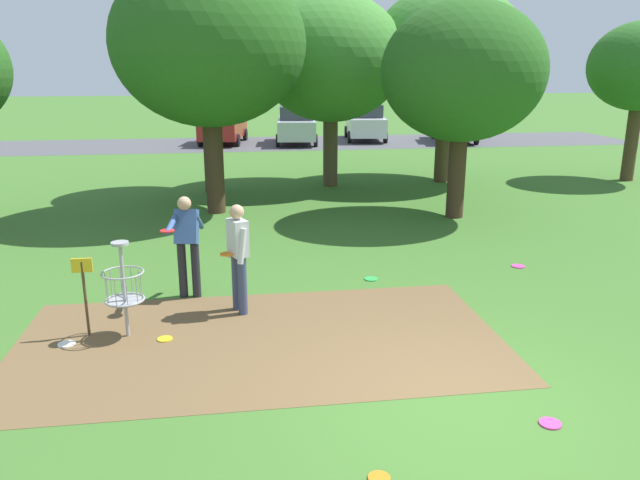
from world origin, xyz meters
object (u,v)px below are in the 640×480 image
tree_near_left (206,62)px  tree_mid_center (209,44)px  frisbee_by_tee (165,339)px  tree_mid_right (331,59)px  tree_near_right (463,72)px  parked_car_rightmost (455,123)px  frisbee_far_right (67,344)px  parked_car_center_left (297,125)px  tree_far_left (448,54)px  player_foreground_watching (187,240)px  player_throwing (238,252)px  frisbee_mid_grass (518,266)px  disc_golf_basket (119,286)px  parked_car_leftmost (223,125)px  frisbee_near_basket (371,279)px  frisbee_far_left (550,423)px  frisbee_scattered_a (379,478)px  parked_car_center_right (365,122)px

tree_near_left → tree_mid_center: 2.79m
frisbee_by_tee → tree_mid_right: tree_mid_right is taller
tree_near_left → tree_mid_right: size_ratio=0.91×
tree_near_right → parked_car_rightmost: bearing=69.8°
frisbee_far_right → tree_near_right: 10.79m
parked_car_center_left → tree_far_left: bearing=-72.0°
player_foreground_watching → player_throwing: bearing=-43.4°
frisbee_far_right → tree_mid_center: (1.92, 7.80, 4.21)m
frisbee_mid_grass → parked_car_rightmost: 20.75m
disc_golf_basket → player_throwing: player_throwing is taller
tree_mid_center → frisbee_by_tee: bearing=-94.3°
disc_golf_basket → parked_car_leftmost: (1.29, 22.88, 0.17)m
player_throwing → frisbee_near_basket: (2.36, 1.17, -0.96)m
player_throwing → tree_mid_center: tree_mid_center is taller
disc_golf_basket → player_throwing: bearing=21.9°
player_throwing → frisbee_mid_grass: bearing=15.6°
player_foreground_watching → parked_car_leftmost: bearing=88.8°
tree_near_left → parked_car_center_left: size_ratio=1.22×
tree_near_right → disc_golf_basket: bearing=-139.1°
frisbee_far_left → tree_mid_right: tree_mid_right is taller
frisbee_far_right → parked_car_leftmost: 23.17m
disc_golf_basket → frisbee_by_tee: size_ratio=6.53×
player_foreground_watching → tree_mid_right: size_ratio=0.29×
frisbee_scattered_a → tree_mid_center: (-1.67, 11.21, 4.21)m
tree_mid_right → parked_car_rightmost: bearing=53.3°
disc_golf_basket → frisbee_scattered_a: size_ratio=6.66×
frisbee_near_basket → tree_near_right: (3.17, 4.39, 3.55)m
parked_car_leftmost → player_foreground_watching: bearing=-91.2°
player_foreground_watching → tree_mid_center: tree_mid_center is taller
tree_near_right → parked_car_rightmost: 17.00m
parked_car_rightmost → frisbee_scattered_a: bearing=-111.6°
frisbee_by_tee → tree_near_left: bearing=87.7°
frisbee_far_right → tree_mid_center: size_ratio=0.04×
parked_car_center_right → tree_far_left: bearing=-90.3°
frisbee_mid_grass → tree_near_right: size_ratio=0.05×
frisbee_mid_grass → parked_car_leftmost: parked_car_leftmost is taller
frisbee_far_left → parked_car_center_left: bearing=90.0°
player_foreground_watching → parked_car_rightmost: 23.87m
player_throwing → frisbee_scattered_a: (1.19, -4.26, -0.96)m
tree_far_left → parked_car_center_left: size_ratio=1.42×
tree_far_left → frisbee_near_basket: bearing=-115.9°
parked_car_leftmost → frisbee_mid_grass: bearing=-74.7°
tree_near_right → tree_mid_center: 6.20m
frisbee_far_left → frisbee_far_right: size_ratio=1.00×
tree_far_left → player_throwing: bearing=-123.3°
tree_mid_center → tree_mid_right: (3.57, 3.33, -0.30)m
player_throwing → frisbee_far_left: 4.95m
tree_near_left → tree_far_left: 7.55m
player_throwing → parked_car_center_right: size_ratio=0.39×
tree_far_left → player_foreground_watching: bearing=-128.4°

